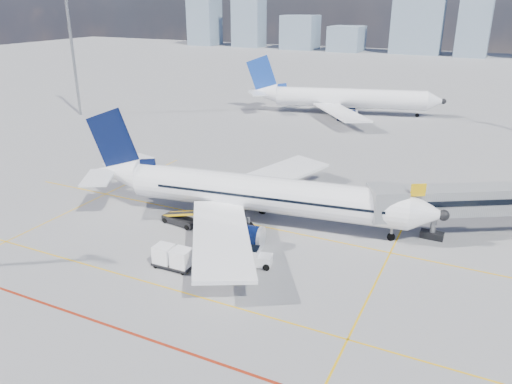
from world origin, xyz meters
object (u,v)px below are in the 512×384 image
at_px(baggage_tug, 256,257).
at_px(ramp_worker, 236,270).
at_px(main_aircraft, 250,193).
at_px(belt_loader, 181,219).
at_px(second_aircraft, 341,98).
at_px(cargo_dolly, 173,257).

height_order(baggage_tug, ramp_worker, ramp_worker).
xyz_separation_m(main_aircraft, ramp_worker, (4.22, -10.97, -2.31)).
bearing_deg(belt_loader, main_aircraft, 40.64).
distance_m(second_aircraft, cargo_dolly, 66.78).
bearing_deg(main_aircraft, baggage_tug, -67.64).
xyz_separation_m(main_aircraft, cargo_dolly, (-1.63, -11.67, -2.14)).
bearing_deg(second_aircraft, belt_loader, -104.48).
relative_size(main_aircraft, cargo_dolly, 10.47).
relative_size(baggage_tug, ramp_worker, 1.49).
height_order(main_aircraft, baggage_tug, main_aircraft).
bearing_deg(ramp_worker, belt_loader, 69.89).
xyz_separation_m(second_aircraft, baggage_tug, (11.52, -63.00, -2.40)).
bearing_deg(cargo_dolly, baggage_tug, 27.43).
bearing_deg(main_aircraft, second_aircraft, 89.23).
relative_size(second_aircraft, baggage_tug, 14.42).
relative_size(belt_loader, ramp_worker, 3.19).
bearing_deg(baggage_tug, second_aircraft, 88.14).
relative_size(baggage_tug, cargo_dolly, 0.74).
distance_m(second_aircraft, belt_loader, 58.78).
xyz_separation_m(second_aircraft, cargo_dolly, (5.16, -66.54, -2.14)).
distance_m(main_aircraft, baggage_tug, 9.71).
distance_m(belt_loader, ramp_worker, 12.50).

